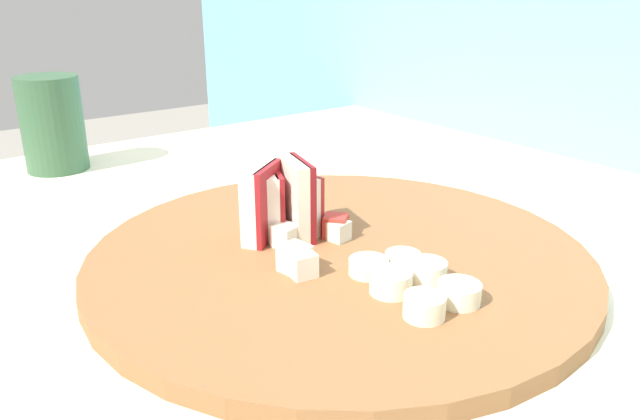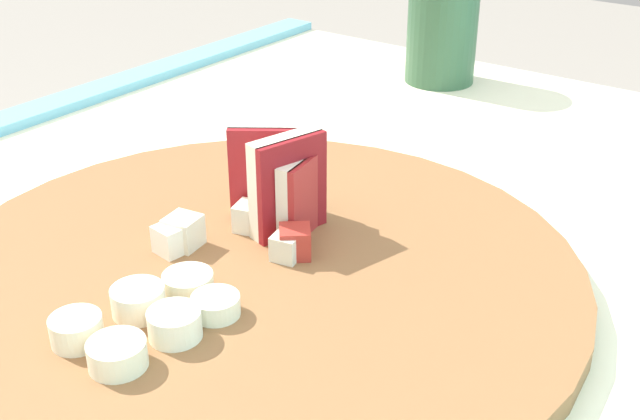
# 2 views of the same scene
# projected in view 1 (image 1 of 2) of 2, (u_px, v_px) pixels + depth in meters

# --- Properties ---
(cutting_board) EXTENTS (0.40, 0.40, 0.01)m
(cutting_board) POSITION_uv_depth(u_px,v_px,m) (339.00, 257.00, 0.50)
(cutting_board) COLOR brown
(cutting_board) RESTS_ON tiled_countertop
(apple_wedge_fan) EXTENTS (0.06, 0.07, 0.07)m
(apple_wedge_fan) POSITION_uv_depth(u_px,v_px,m) (281.00, 202.00, 0.52)
(apple_wedge_fan) COLOR maroon
(apple_wedge_fan) RESTS_ON cutting_board
(apple_dice_pile) EXTENTS (0.07, 0.09, 0.02)m
(apple_dice_pile) POSITION_uv_depth(u_px,v_px,m) (310.00, 243.00, 0.49)
(apple_dice_pile) COLOR beige
(apple_dice_pile) RESTS_ON cutting_board
(banana_slice_rows) EXTENTS (0.10, 0.07, 0.02)m
(banana_slice_rows) POSITION_uv_depth(u_px,v_px,m) (413.00, 280.00, 0.43)
(banana_slice_rows) COLOR beige
(banana_slice_rows) RESTS_ON cutting_board
(small_jar) EXTENTS (0.07, 0.07, 0.11)m
(small_jar) POSITION_uv_depth(u_px,v_px,m) (52.00, 124.00, 0.74)
(small_jar) COLOR #335638
(small_jar) RESTS_ON tiled_countertop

